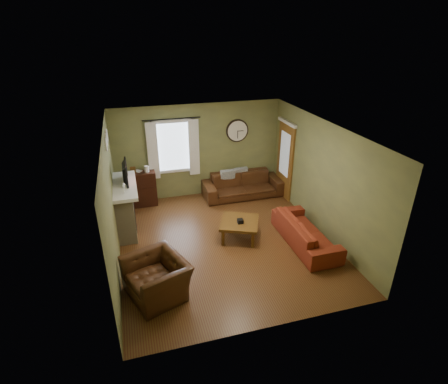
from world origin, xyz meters
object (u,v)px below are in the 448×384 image
object	(u,v)px
bookshelf	(141,189)
sofa_red	(305,232)
sofa_brown	(243,185)
armchair	(157,278)
coffee_table	(239,230)

from	to	relation	value
bookshelf	sofa_red	xyz separation A→B (m)	(3.38, -2.88, -0.19)
bookshelf	sofa_brown	bearing A→B (deg)	-3.66
bookshelf	armchair	world-z (taller)	bookshelf
bookshelf	sofa_brown	size ratio (longest dim) A/B	0.43
bookshelf	coffee_table	xyz separation A→B (m)	(2.03, -2.27, -0.26)
sofa_brown	coffee_table	world-z (taller)	sofa_brown
sofa_brown	armchair	bearing A→B (deg)	-129.09
armchair	coffee_table	xyz separation A→B (m)	(2.00, 1.34, -0.14)
bookshelf	sofa_brown	xyz separation A→B (m)	(2.82, -0.18, -0.15)
bookshelf	sofa_red	size ratio (longest dim) A/B	0.48
sofa_red	armchair	bearing A→B (deg)	102.45
armchair	sofa_red	bearing A→B (deg)	81.63
bookshelf	coffee_table	bearing A→B (deg)	-48.23
bookshelf	sofa_red	distance (m)	4.44
bookshelf	sofa_red	world-z (taller)	bookshelf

